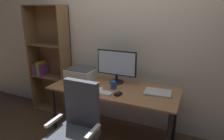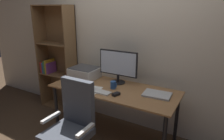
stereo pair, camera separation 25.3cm
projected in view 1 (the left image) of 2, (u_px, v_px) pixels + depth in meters
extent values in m
plane|color=#4C3826|center=(114.00, 137.00, 2.82)|extent=(12.00, 12.00, 0.00)
cube|color=beige|center=(128.00, 40.00, 2.88)|extent=(6.40, 0.10, 2.60)
cube|color=olive|center=(114.00, 89.00, 2.60)|extent=(1.66, 0.69, 0.02)
cylinder|color=black|center=(54.00, 112.00, 2.76)|extent=(0.04, 0.04, 0.72)
cylinder|color=black|center=(77.00, 96.00, 3.26)|extent=(0.04, 0.04, 0.72)
cylinder|color=black|center=(175.00, 116.00, 2.66)|extent=(0.04, 0.04, 0.72)
cylinder|color=black|center=(116.00, 82.00, 2.79)|extent=(0.20, 0.20, 0.01)
cylinder|color=black|center=(117.00, 78.00, 2.78)|extent=(0.04, 0.04, 0.10)
cube|color=black|center=(117.00, 63.00, 2.71)|extent=(0.56, 0.03, 0.34)
cube|color=silver|center=(116.00, 63.00, 2.70)|extent=(0.53, 0.01, 0.31)
cube|color=silver|center=(101.00, 92.00, 2.45)|extent=(0.29, 0.12, 0.02)
cube|color=black|center=(118.00, 94.00, 2.38)|extent=(0.08, 0.11, 0.03)
cylinder|color=#285193|center=(113.00, 85.00, 2.57)|extent=(0.07, 0.07, 0.10)
cube|color=#285193|center=(116.00, 85.00, 2.55)|extent=(0.02, 0.01, 0.05)
cube|color=#B7BABC|center=(158.00, 92.00, 2.43)|extent=(0.33, 0.25, 0.02)
cube|color=silver|center=(82.00, 74.00, 2.93)|extent=(0.40, 0.34, 0.15)
cube|color=#424244|center=(81.00, 68.00, 2.90)|extent=(0.37, 0.31, 0.01)
cube|color=white|center=(92.00, 91.00, 2.50)|extent=(0.25, 0.32, 0.00)
cube|color=#474C56|center=(72.00, 138.00, 2.07)|extent=(0.44, 0.44, 0.08)
cube|color=#474C56|center=(82.00, 103.00, 2.16)|extent=(0.40, 0.07, 0.52)
cube|color=silver|center=(54.00, 121.00, 2.14)|extent=(0.04, 0.26, 0.03)
cube|color=silver|center=(93.00, 132.00, 1.95)|extent=(0.04, 0.26, 0.03)
cube|color=brown|center=(34.00, 59.00, 3.46)|extent=(0.02, 0.28, 1.79)
cube|color=brown|center=(66.00, 63.00, 3.20)|extent=(0.02, 0.28, 1.79)
cube|color=brown|center=(55.00, 59.00, 3.44)|extent=(0.69, 0.01, 1.79)
cube|color=brown|center=(54.00, 109.00, 3.59)|extent=(0.65, 0.26, 0.02)
cube|color=brown|center=(51.00, 76.00, 3.40)|extent=(0.65, 0.26, 0.02)
cube|color=brown|center=(48.00, 45.00, 3.25)|extent=(0.65, 0.26, 0.02)
cube|color=brown|center=(44.00, 5.00, 3.06)|extent=(0.65, 0.26, 0.02)
cube|color=#B22D28|center=(37.00, 69.00, 3.47)|extent=(0.03, 0.22, 0.19)
cube|color=#28478C|center=(39.00, 69.00, 3.46)|extent=(0.03, 0.22, 0.19)
cube|color=#337242|center=(41.00, 68.00, 3.44)|extent=(0.03, 0.22, 0.22)
cube|color=gold|center=(42.00, 68.00, 3.42)|extent=(0.03, 0.22, 0.24)
cube|color=#723884|center=(44.00, 70.00, 3.42)|extent=(0.02, 0.22, 0.19)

